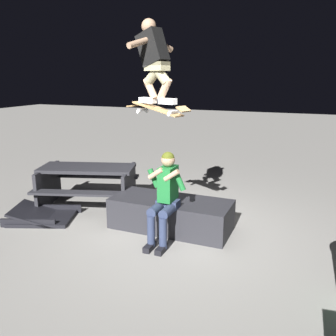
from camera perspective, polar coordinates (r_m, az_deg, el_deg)
ground_plane at (r=5.71m, az=0.88°, el=-9.97°), size 40.00×40.00×0.00m
ledge_box_main at (r=5.71m, az=0.45°, el=-7.33°), size 1.89×0.80×0.48m
person_sitting_on_ledge at (r=5.12m, az=-0.46°, el=-4.08°), size 0.59×0.75×1.32m
skateboard at (r=5.06m, az=-1.69°, el=9.36°), size 1.03×0.49×0.18m
skater_airborne at (r=5.09m, az=-2.26°, el=17.13°), size 0.64×0.87×1.12m
kicker_ramp at (r=6.48m, az=-19.23°, el=-7.29°), size 1.18×1.05×0.31m
picnic_table_back at (r=6.80m, az=-12.62°, el=-1.83°), size 2.02×1.78×0.75m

